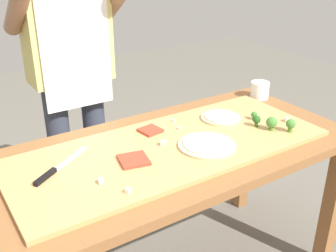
% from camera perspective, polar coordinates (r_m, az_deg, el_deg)
% --- Properties ---
extents(prep_table, '(1.72, 0.75, 0.76)m').
position_cam_1_polar(prep_table, '(1.71, -1.40, -6.58)').
color(prep_table, brown).
rests_on(prep_table, ground).
extents(cutting_board, '(1.32, 0.53, 0.02)m').
position_cam_1_polar(cutting_board, '(1.67, 0.41, -3.05)').
color(cutting_board, tan).
rests_on(cutting_board, prep_table).
extents(chefs_knife, '(0.26, 0.19, 0.02)m').
position_cam_1_polar(chefs_knife, '(1.54, -15.64, -5.98)').
color(chefs_knife, '#B7BABF').
rests_on(chefs_knife, cutting_board).
extents(pizza_whole_white_garlic, '(0.24, 0.24, 0.02)m').
position_cam_1_polar(pizza_whole_white_garlic, '(1.66, 5.52, -2.63)').
color(pizza_whole_white_garlic, beige).
rests_on(pizza_whole_white_garlic, cutting_board).
extents(pizza_whole_cheese_artichoke, '(0.19, 0.19, 0.02)m').
position_cam_1_polar(pizza_whole_cheese_artichoke, '(1.92, 7.45, 1.22)').
color(pizza_whole_cheese_artichoke, beige).
rests_on(pizza_whole_cheese_artichoke, cutting_board).
extents(pizza_slice_far_left, '(0.10, 0.10, 0.01)m').
position_cam_1_polar(pizza_slice_far_left, '(1.78, -2.51, -0.62)').
color(pizza_slice_far_left, '#BC3D28').
rests_on(pizza_slice_far_left, cutting_board).
extents(pizza_slice_center, '(0.13, 0.13, 0.01)m').
position_cam_1_polar(pizza_slice_center, '(1.55, -4.85, -4.77)').
color(pizza_slice_center, '#BC3D28').
rests_on(pizza_slice_center, cutting_board).
extents(broccoli_floret_front_right, '(0.05, 0.05, 0.06)m').
position_cam_1_polar(broccoli_floret_front_right, '(1.84, 14.36, 0.44)').
color(broccoli_floret_front_right, '#487A23').
rests_on(broccoli_floret_front_right, cutting_board).
extents(broccoli_floret_front_mid, '(0.03, 0.03, 0.04)m').
position_cam_1_polar(broccoli_floret_front_mid, '(1.93, 12.02, 1.52)').
color(broccoli_floret_front_mid, '#3F7220').
rests_on(broccoli_floret_front_mid, cutting_board).
extents(broccoli_floret_center_left, '(0.04, 0.04, 0.06)m').
position_cam_1_polar(broccoli_floret_center_left, '(1.84, 16.85, 0.23)').
color(broccoli_floret_center_left, '#487A23').
rests_on(broccoli_floret_center_left, cutting_board).
extents(broccoli_floret_back_mid, '(0.04, 0.04, 0.05)m').
position_cam_1_polar(broccoli_floret_back_mid, '(1.86, 12.35, 0.83)').
color(broccoli_floret_back_mid, '#2C5915').
rests_on(broccoli_floret_back_mid, cutting_board).
extents(cheese_crumble_a, '(0.03, 0.03, 0.02)m').
position_cam_1_polar(cheese_crumble_a, '(1.95, 16.45, 0.85)').
color(cheese_crumble_a, white).
rests_on(cheese_crumble_a, cutting_board).
extents(cheese_crumble_b, '(0.03, 0.03, 0.02)m').
position_cam_1_polar(cheese_crumble_b, '(1.66, -0.62, -2.45)').
color(cheese_crumble_b, silver).
rests_on(cheese_crumble_b, cutting_board).
extents(cheese_crumble_c, '(0.02, 0.02, 0.01)m').
position_cam_1_polar(cheese_crumble_c, '(1.80, 1.67, -0.28)').
color(cheese_crumble_c, silver).
rests_on(cheese_crumble_c, cutting_board).
extents(cheese_crumble_d, '(0.02, 0.02, 0.02)m').
position_cam_1_polar(cheese_crumble_d, '(1.43, -9.37, -7.65)').
color(cheese_crumble_d, silver).
rests_on(cheese_crumble_d, cutting_board).
extents(cheese_crumble_e, '(0.02, 0.02, 0.01)m').
position_cam_1_polar(cheese_crumble_e, '(1.87, 0.81, 0.73)').
color(cheese_crumble_e, silver).
rests_on(cheese_crumble_e, cutting_board).
extents(cheese_crumble_f, '(0.02, 0.02, 0.02)m').
position_cam_1_polar(cheese_crumble_f, '(1.37, -5.64, -9.08)').
color(cheese_crumble_f, silver).
rests_on(cheese_crumble_f, cutting_board).
extents(flour_cup, '(0.10, 0.10, 0.09)m').
position_cam_1_polar(flour_cup, '(2.26, 12.76, 4.83)').
color(flour_cup, white).
rests_on(flour_cup, prep_table).
extents(cook_center, '(0.54, 0.39, 1.67)m').
position_cam_1_polar(cook_center, '(2.09, -13.59, 8.83)').
color(cook_center, '#333847').
rests_on(cook_center, ground).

